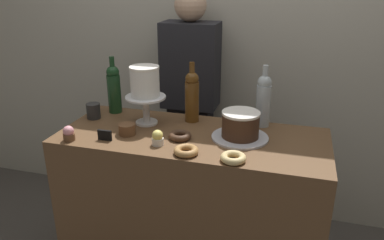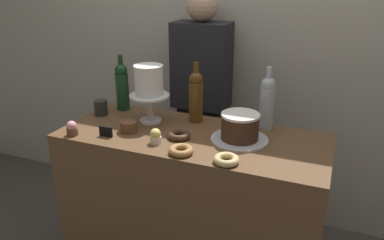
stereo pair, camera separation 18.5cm
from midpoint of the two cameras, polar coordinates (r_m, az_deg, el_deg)
name	(u,v)px [view 2 (the right image)]	position (r m, az deg, el deg)	size (l,w,h in m)	color
back_wall	(241,35)	(2.58, 9.46, 12.51)	(6.00, 0.05, 2.60)	#BCB7A8
display_counter	(192,213)	(2.11, 2.59, -13.93)	(1.34, 0.56, 0.93)	brown
cake_stand_pedestal	(150,104)	(2.02, -3.79, 2.44)	(0.21, 0.21, 0.15)	silver
white_layer_cake	(149,80)	(1.98, -3.88, 5.99)	(0.15, 0.15, 0.16)	white
silver_serving_platter	(239,139)	(1.85, 10.04, -2.96)	(0.28, 0.28, 0.01)	silver
chocolate_round_cake	(240,126)	(1.82, 10.17, -0.99)	(0.18, 0.18, 0.13)	#3D2619
wine_bottle_clear	(267,102)	(1.97, 13.95, 2.60)	(0.08, 0.08, 0.33)	#B2BCC1
wine_bottle_amber	(196,96)	(2.01, 3.23, 3.64)	(0.08, 0.08, 0.33)	#5B3814
wine_bottle_green	(122,86)	(2.21, -8.19, 5.10)	(0.08, 0.08, 0.33)	#193D1E
cupcake_lemon	(156,136)	(1.78, -2.58, -2.56)	(0.06, 0.06, 0.07)	white
cupcake_strawberry	(72,128)	(1.93, -15.13, -1.30)	(0.06, 0.06, 0.07)	brown
donut_chocolate	(179,135)	(1.84, 0.91, -2.36)	(0.11, 0.11, 0.03)	#472D1E
donut_glazed	(226,160)	(1.62, 8.50, -6.02)	(0.11, 0.11, 0.03)	#E0C17F
donut_maple	(181,150)	(1.68, 1.48, -4.68)	(0.11, 0.11, 0.03)	#B27F47
cookie_stack	(129,127)	(1.92, -6.85, -1.06)	(0.08, 0.08, 0.05)	brown
price_sign_chalkboard	(106,132)	(1.88, -10.19, -1.79)	(0.07, 0.01, 0.05)	black
coffee_cup_ceramic	(101,108)	(2.18, -11.28, 1.82)	(0.08, 0.08, 0.08)	#282828
barista_figure	(201,107)	(2.54, 3.50, 1.91)	(0.36, 0.22, 1.60)	black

